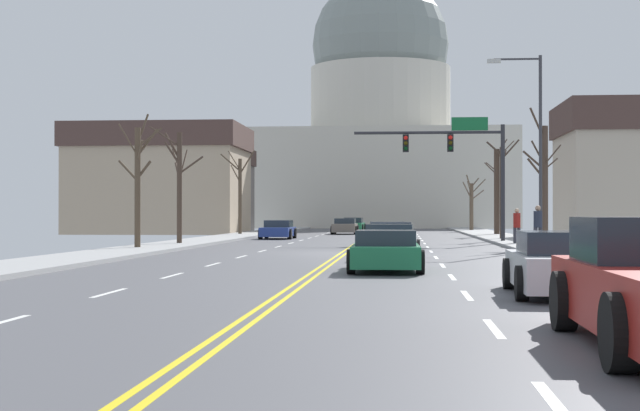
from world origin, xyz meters
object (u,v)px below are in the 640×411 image
at_px(sedan_near_02, 391,242).
at_px(sedan_oncoming_00, 278,230).
at_px(sedan_oncoming_02, 354,225).
at_px(street_lamp_right, 534,134).
at_px(sedan_near_00, 387,235).
at_px(sedan_near_03, 386,251).
at_px(signal_gantry, 460,153).
at_px(sedan_near_01, 390,238).
at_px(sedan_oncoming_01, 345,227).
at_px(pedestrian_01, 538,225).
at_px(pedestrian_00, 517,224).
at_px(sedan_near_04, 564,265).

distance_m(sedan_near_02, sedan_oncoming_00, 26.22).
bearing_deg(sedan_oncoming_02, street_lamp_right, -76.82).
xyz_separation_m(sedan_near_00, sedan_near_03, (0.24, -19.44, -0.01)).
bearing_deg(sedan_near_02, sedan_near_03, -90.53).
xyz_separation_m(sedan_near_02, sedan_oncoming_02, (-3.72, 49.84, -0.00)).
height_order(signal_gantry, sedan_oncoming_02, signal_gantry).
bearing_deg(sedan_near_03, street_lamp_right, 68.26).
distance_m(sedan_near_01, sedan_near_03, 13.61).
distance_m(sedan_oncoming_01, pedestrian_01, 34.93).
xyz_separation_m(street_lamp_right, pedestrian_00, (-0.09, 5.06, -3.91)).
bearing_deg(pedestrian_00, sedan_near_01, -131.96).
relative_size(sedan_near_00, pedestrian_01, 2.52).
relative_size(street_lamp_right, sedan_near_04, 1.82).
distance_m(sedan_oncoming_01, sedan_oncoming_02, 11.04).
bearing_deg(sedan_oncoming_02, sedan_near_04, -83.60).
bearing_deg(sedan_oncoming_00, street_lamp_right, -52.10).
xyz_separation_m(sedan_near_03, pedestrian_01, (5.81, 12.16, 0.57)).
height_order(sedan_near_01, pedestrian_00, pedestrian_00).
bearing_deg(sedan_near_00, pedestrian_00, 7.77).
bearing_deg(sedan_near_01, sedan_near_03, -89.91).
bearing_deg(sedan_oncoming_01, signal_gantry, -71.14).
height_order(sedan_oncoming_00, sedan_oncoming_01, sedan_oncoming_01).
relative_size(sedan_near_04, pedestrian_01, 2.57).
distance_m(sedan_near_00, sedan_near_02, 12.51).
xyz_separation_m(sedan_near_00, pedestrian_01, (6.05, -7.28, 0.56)).
height_order(street_lamp_right, sedan_near_00, street_lamp_right).
bearing_deg(sedan_oncoming_00, sedan_near_02, -74.12).
bearing_deg(sedan_near_00, sedan_near_02, -88.62).
height_order(sedan_near_01, sedan_oncoming_02, sedan_near_01).
distance_m(sedan_near_02, sedan_oncoming_02, 49.98).
height_order(sedan_oncoming_02, pedestrian_01, pedestrian_01).
relative_size(sedan_near_02, sedan_oncoming_02, 0.99).
distance_m(sedan_near_00, sedan_near_04, 26.93).
bearing_deg(sedan_oncoming_00, sedan_oncoming_01, 76.17).
bearing_deg(sedan_oncoming_01, sedan_near_00, -82.36).
bearing_deg(sedan_near_00, sedan_oncoming_01, 97.64).
distance_m(sedan_near_03, sedan_near_04, 8.04).
bearing_deg(sedan_oncoming_02, sedan_near_00, -84.76).
distance_m(street_lamp_right, sedan_near_02, 11.14).
bearing_deg(sedan_oncoming_00, sedan_near_03, -77.53).
relative_size(sedan_oncoming_01, pedestrian_01, 2.46).
relative_size(sedan_near_00, sedan_oncoming_01, 1.03).
relative_size(signal_gantry, sedan_oncoming_02, 1.82).
bearing_deg(pedestrian_00, street_lamp_right, -88.95).
bearing_deg(sedan_oncoming_01, sedan_oncoming_00, -103.83).
height_order(sedan_oncoming_01, sedan_oncoming_02, sedan_oncoming_02).
bearing_deg(sedan_oncoming_01, pedestrian_01, -74.08).
bearing_deg(sedan_near_02, sedan_near_00, 91.38).
xyz_separation_m(sedan_near_03, sedan_oncoming_02, (-3.66, 56.78, 0.03)).
bearing_deg(signal_gantry, sedan_near_03, -98.18).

